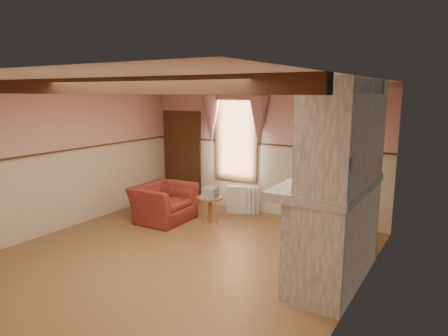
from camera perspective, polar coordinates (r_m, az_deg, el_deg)
The scene contains 25 objects.
floor at distance 6.62m, azimuth -6.93°, elevation -12.64°, with size 5.50×6.00×0.01m, color brown.
ceiling at distance 6.07m, azimuth -7.55°, elevation 12.37°, with size 5.50×6.00×0.01m, color silver.
wall_back at distance 8.70m, azimuth 5.27°, elevation 2.68°, with size 5.50×0.02×2.80m, color tan.
wall_left at distance 8.19m, azimuth -22.40°, elevation 1.39°, with size 0.02×6.00×2.80m, color tan.
wall_right at distance 4.99m, azimuth 18.26°, elevation -3.98°, with size 0.02×6.00×2.80m, color tan.
wainscot at distance 6.36m, azimuth -7.09°, elevation -6.43°, with size 5.50×6.00×1.50m, color beige, non-canonical shape.
chair_rail at distance 6.18m, azimuth -7.25°, elevation 0.23°, with size 5.50×6.00×0.08m, color black, non-canonical shape.
firebox at distance 6.03m, azimuth 12.06°, elevation -10.60°, with size 0.20×0.95×0.90m, color black.
armchair at distance 8.34m, azimuth -8.68°, elevation -4.96°, with size 1.15×1.00×0.75m, color maroon.
side_table at distance 8.12m, azimuth -2.03°, elevation -6.00°, with size 0.52×0.52×0.55m, color brown.
book_stack at distance 8.00m, azimuth -1.98°, elevation -3.48°, with size 0.26×0.32×0.20m, color #B7AD8C.
radiator at distance 8.78m, azimuth 2.72°, elevation -4.54°, with size 0.70×0.18×0.60m, color silver.
bowl at distance 5.44m, azimuth 14.03°, elevation -1.82°, with size 0.39×0.39×0.09m, color brown.
mantel_clock at distance 6.41m, azimuth 16.94°, elevation 0.42°, with size 0.14×0.24×0.20m, color black.
oil_lamp at distance 6.04m, azimuth 16.02°, elevation 0.24°, with size 0.11×0.11×0.28m, color orange.
candle_red at distance 4.91m, azimuth 12.04°, elevation -2.69°, with size 0.06×0.06×0.16m, color maroon.
jar_yellow at distance 5.15m, azimuth 13.01°, elevation -2.32°, with size 0.06×0.06×0.12m, color gold.
fireplace at distance 5.63m, azimuth 16.51°, elevation -2.21°, with size 0.85×2.00×2.80m, color gray.
mantel at distance 5.69m, azimuth 14.74°, elevation -2.41°, with size 1.05×2.05×0.12m, color gray.
overmantel_mirror at distance 5.64m, azimuth 13.24°, elevation 3.85°, with size 0.06×1.44×1.04m, color silver.
door at distance 9.81m, azimuth -5.97°, elevation 1.53°, with size 1.10×0.10×2.10m, color black.
window at distance 8.92m, azimuth 1.76°, elevation 4.55°, with size 1.06×0.08×2.02m, color white.
window_drapes at distance 8.80m, azimuth 1.48°, elevation 8.38°, with size 1.30×0.14×1.40m, color gray.
ceiling_beam_front at distance 5.20m, azimuth -16.07°, elevation 11.22°, with size 5.50×0.18×0.20m, color black.
ceiling_beam_back at distance 7.04m, azimuth -1.23°, elevation 11.43°, with size 5.50×0.18×0.20m, color black.
Camera 1 is at (3.83, -4.71, 2.63)m, focal length 32.00 mm.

